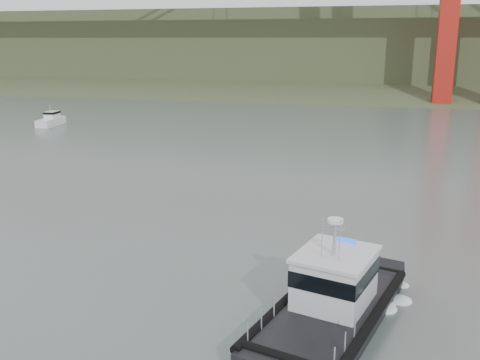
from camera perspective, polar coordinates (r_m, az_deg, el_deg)
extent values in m
plane|color=#4B5A56|center=(26.38, -3.05, -9.78)|extent=(400.00, 400.00, 0.00)
cube|color=#2F3E23|center=(115.64, 10.73, 9.01)|extent=(500.00, 44.72, 16.25)
cube|color=#2F3E23|center=(143.17, 11.61, 12.42)|extent=(500.00, 70.00, 18.00)
cube|color=#2F3E23|center=(168.05, 12.16, 14.39)|extent=(500.00, 60.00, 16.00)
cube|color=black|center=(22.25, 6.62, -13.75)|extent=(3.55, 9.41, 1.03)
cube|color=black|center=(21.59, 12.49, -14.96)|extent=(3.55, 9.41, 1.03)
cube|color=black|center=(21.34, 9.14, -13.90)|extent=(5.45, 8.77, 0.21)
cube|color=silver|center=(21.58, 10.08, -10.37)|extent=(3.29, 3.66, 1.97)
cube|color=black|center=(21.43, 10.12, -9.51)|extent=(3.36, 3.72, 0.64)
cube|color=silver|center=(21.16, 10.20, -7.77)|extent=(3.50, 3.87, 0.14)
cylinder|color=#9A9CA2|center=(20.67, 10.05, -6.21)|extent=(0.14, 0.14, 1.55)
cylinder|color=white|center=(20.43, 10.14, -4.30)|extent=(0.60, 0.60, 0.15)
cube|color=white|center=(75.36, -19.51, 5.84)|extent=(2.20, 5.32, 1.04)
cube|color=white|center=(75.62, -19.41, 6.54)|extent=(1.57, 2.19, 1.04)
cube|color=black|center=(75.57, -19.44, 6.80)|extent=(1.61, 2.24, 0.30)
cylinder|color=#9A9CA2|center=(75.13, -19.63, 7.20)|extent=(0.07, 0.07, 1.04)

